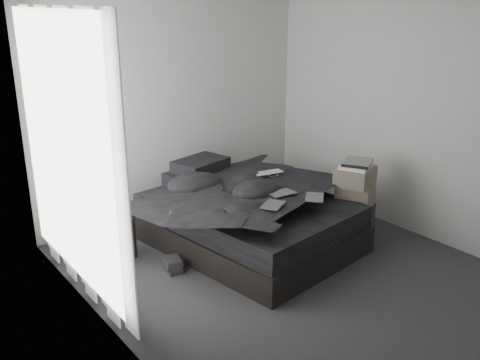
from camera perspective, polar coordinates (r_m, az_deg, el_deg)
floor at (r=5.38m, az=5.24°, el=-9.79°), size 3.60×4.20×0.01m
wall_back at (r=6.55m, az=-6.96°, el=7.50°), size 3.60×0.01×2.60m
wall_left at (r=3.95m, az=-13.92°, el=-0.53°), size 0.01×4.20×2.60m
wall_right at (r=6.23m, az=18.03°, el=6.14°), size 0.01×4.20×2.60m
window_left at (r=4.75m, az=-18.16°, el=2.97°), size 0.02×2.00×2.30m
curtain_left at (r=4.78m, az=-17.52°, el=2.27°), size 0.06×2.12×2.48m
bed at (r=5.88m, az=0.95°, el=-5.55°), size 1.89×2.33×0.29m
mattress at (r=5.78m, az=0.96°, el=-3.20°), size 1.82×2.26×0.23m
duvet at (r=5.66m, az=1.35°, el=-1.10°), size 1.81×2.02×0.25m
pillow_lower at (r=6.25m, az=-4.82°, el=0.29°), size 0.70×0.52×0.15m
pillow_upper at (r=6.24m, az=-4.22°, el=1.62°), size 0.68×0.55×0.13m
laptop at (r=5.95m, az=3.27°, el=1.30°), size 0.38×0.28×0.03m
comic_a at (r=5.10m, az=3.55°, el=-1.85°), size 0.32×0.29×0.01m
comic_b at (r=5.42m, az=4.52°, el=-0.55°), size 0.28×0.20×0.01m
comic_c at (r=5.33m, az=8.00°, el=-0.93°), size 0.32×0.31×0.01m
side_stand at (r=5.64m, az=-13.02°, el=-5.36°), size 0.41×0.41×0.62m
papers at (r=5.52m, az=-13.13°, el=-2.38°), size 0.29×0.26×0.01m
floor_books at (r=5.39m, az=-7.16°, el=-8.95°), size 0.19×0.23×0.15m
box_lower at (r=6.16m, az=11.87°, el=-4.43°), size 0.60×0.55×0.36m
box_mid at (r=6.05m, az=12.20°, el=-1.63°), size 0.57×0.54×0.28m
box_upper at (r=5.96m, az=12.19°, el=0.44°), size 0.53×0.49×0.19m
art_book_white at (r=5.93m, az=12.30°, el=1.51°), size 0.46×0.43×0.04m
art_book_snake at (r=5.93m, az=12.45°, el=1.86°), size 0.46×0.43×0.03m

